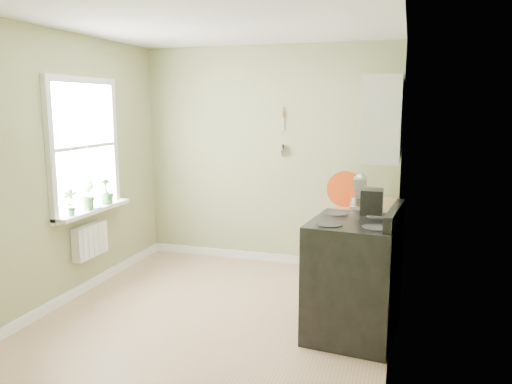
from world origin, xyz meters
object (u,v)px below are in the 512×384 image
(stand_mixer, at_px, (360,196))
(coffee_maker, at_px, (371,209))
(stove, at_px, (354,277))
(kettle, at_px, (356,192))

(stand_mixer, bearing_deg, coffee_maker, -75.26)
(stove, bearing_deg, kettle, 95.74)
(kettle, bearing_deg, stove, -84.26)
(stove, xyz_separation_m, coffee_maker, (0.11, 0.30, 0.55))
(stove, distance_m, coffee_maker, 0.64)
(kettle, height_order, coffee_maker, coffee_maker)
(stove, height_order, kettle, stove)
(stand_mixer, distance_m, coffee_maker, 0.64)
(stand_mixer, relative_size, kettle, 2.03)
(kettle, xyz_separation_m, coffee_maker, (0.26, -1.24, 0.06))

